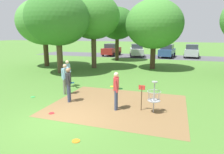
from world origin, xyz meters
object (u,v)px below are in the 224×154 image
at_px(tree_mid_center, 154,24).
at_px(parked_car_rightmost, 192,51).
at_px(frisbee_by_tee, 33,97).
at_px(player_waiting_right, 67,72).
at_px(parked_car_center_right, 167,51).
at_px(player_waiting_left, 69,83).
at_px(parked_car_leftmost, 112,50).
at_px(tree_near_left, 58,18).
at_px(tree_mid_left, 117,24).
at_px(frisbee_far_left, 112,86).
at_px(player_throwing, 116,89).
at_px(parked_car_center_left, 137,50).
at_px(disc_golf_basket, 153,96).
at_px(tree_mid_right, 93,17).
at_px(tree_far_right, 44,22).
at_px(frisbee_mid_grass, 52,113).
at_px(frisbee_far_right, 76,141).
at_px(player_foreground_watching, 65,77).

height_order(tree_mid_center, parked_car_rightmost, tree_mid_center).
bearing_deg(parked_car_rightmost, frisbee_by_tee, -112.36).
bearing_deg(player_waiting_right, parked_car_center_right, 74.67).
bearing_deg(player_waiting_left, parked_car_leftmost, 102.74).
distance_m(tree_near_left, tree_mid_left, 9.82).
relative_size(player_waiting_left, player_waiting_right, 1.00).
relative_size(frisbee_far_left, parked_car_center_right, 0.06).
xyz_separation_m(player_waiting_right, parked_car_center_right, (5.16, 18.82, -0.06)).
bearing_deg(parked_car_leftmost, player_throwing, -71.09).
bearing_deg(player_waiting_right, tree_mid_center, 63.07).
bearing_deg(parked_car_center_left, tree_near_left, -104.29).
bearing_deg(tree_near_left, disc_golf_basket, -36.80).
distance_m(disc_golf_basket, tree_mid_right, 12.80).
distance_m(player_throwing, tree_mid_left, 17.33).
bearing_deg(player_waiting_right, tree_far_right, 134.00).
height_order(player_waiting_right, parked_car_rightmost, parked_car_rightmost).
height_order(frisbee_mid_grass, tree_mid_right, tree_mid_right).
height_order(tree_mid_left, parked_car_center_right, tree_mid_left).
bearing_deg(tree_near_left, player_waiting_right, -52.23).
height_order(player_waiting_left, parked_car_center_right, parked_car_center_right).
relative_size(disc_golf_basket, frisbee_by_tee, 5.96).
xyz_separation_m(frisbee_mid_grass, parked_car_leftmost, (-4.84, 22.73, 0.91)).
bearing_deg(tree_mid_center, parked_car_rightmost, 69.67).
bearing_deg(frisbee_by_tee, frisbee_far_left, 45.51).
bearing_deg(disc_golf_basket, parked_car_leftmost, 112.76).
bearing_deg(frisbee_by_tee, parked_car_rightmost, 67.64).
relative_size(player_waiting_left, tree_near_left, 0.25).
bearing_deg(frisbee_far_right, tree_near_left, 124.76).
distance_m(tree_mid_left, parked_car_leftmost, 6.77).
xyz_separation_m(tree_mid_center, parked_car_rightmost, (4.21, 11.36, -3.28)).
bearing_deg(player_foreground_watching, player_throwing, -21.57).
xyz_separation_m(disc_golf_basket, parked_car_rightmost, (2.86, 22.51, 0.17)).
bearing_deg(tree_far_right, player_waiting_right, -46.00).
distance_m(frisbee_by_tee, frisbee_far_left, 4.82).
height_order(tree_far_right, parked_car_rightmost, tree_far_right).
bearing_deg(parked_car_center_left, tree_mid_left, -105.96).
relative_size(frisbee_by_tee, parked_car_center_left, 0.05).
bearing_deg(frisbee_by_tee, tree_near_left, 110.17).
relative_size(frisbee_far_left, tree_mid_right, 0.04).
bearing_deg(frisbee_by_tee, player_foreground_watching, 38.04).
bearing_deg(frisbee_far_right, frisbee_by_tee, 143.25).
bearing_deg(parked_car_rightmost, parked_car_center_right, -162.28).
bearing_deg(frisbee_far_left, parked_car_center_right, 82.18).
bearing_deg(player_foreground_watching, tree_mid_left, 95.73).
distance_m(tree_near_left, tree_far_right, 4.48).
relative_size(player_throwing, frisbee_far_left, 6.58).
bearing_deg(tree_near_left, frisbee_far_right, -55.24).
distance_m(player_waiting_right, tree_near_left, 6.13).
xyz_separation_m(frisbee_by_tee, frisbee_far_right, (4.37, -3.26, 0.00)).
bearing_deg(tree_mid_right, frisbee_far_left, -57.82).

